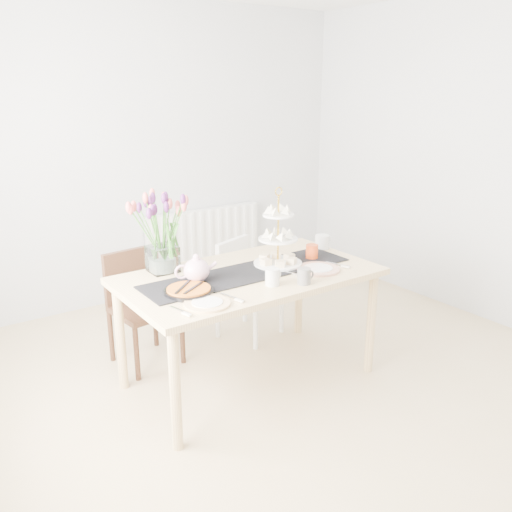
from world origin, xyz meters
TOP-DOWN VIEW (x-y plane):
  - room_shell at (0.00, 0.00)m, footprint 4.50×4.50m
  - radiator at (0.50, 2.19)m, footprint 1.20×0.08m
  - dining_table at (-0.19, 0.42)m, footprint 1.60×0.90m
  - chair_brown at (-0.65, 1.10)m, footprint 0.43×0.43m
  - chair_white at (0.18, 1.04)m, footprint 0.50×0.50m
  - table_runner at (-0.19, 0.42)m, footprint 1.40×0.35m
  - tulip_vase at (-0.62, 0.76)m, footprint 0.62×0.62m
  - cake_stand at (0.05, 0.43)m, footprint 0.32×0.32m
  - teapot at (-0.54, 0.45)m, footprint 0.29×0.26m
  - cream_jug at (0.55, 0.56)m, footprint 0.10×0.10m
  - tart_tin at (-0.67, 0.32)m, footprint 0.28×0.28m
  - mug_grey at (-0.03, 0.07)m, footprint 0.08×0.08m
  - mug_white at (-0.20, 0.16)m, footprint 0.10×0.10m
  - mug_orange at (0.33, 0.41)m, footprint 0.12×0.12m
  - plate_left at (-0.66, 0.12)m, footprint 0.30×0.30m
  - plate_right at (0.21, 0.21)m, footprint 0.36×0.36m

SIDE VIEW (x-z plane):
  - chair_white at x=0.18m, z-range 0.05..0.80m
  - radiator at x=0.50m, z-range 0.15..0.75m
  - chair_brown at x=-0.65m, z-range 0.06..0.85m
  - dining_table at x=-0.19m, z-range 0.30..1.05m
  - table_runner at x=-0.19m, z-range 0.75..0.76m
  - plate_left at x=-0.66m, z-range 0.75..0.76m
  - plate_right at x=0.21m, z-range 0.75..0.76m
  - tart_tin at x=-0.67m, z-range 0.75..0.78m
  - mug_grey at x=-0.03m, z-range 0.75..0.85m
  - mug_orange at x=0.33m, z-range 0.75..0.85m
  - cream_jug at x=0.55m, z-range 0.75..0.85m
  - mug_white at x=-0.20m, z-range 0.75..0.85m
  - teapot at x=-0.54m, z-range 0.75..0.91m
  - cake_stand at x=0.05m, z-range 0.65..1.12m
  - tulip_vase at x=-0.62m, z-range 0.82..1.35m
  - room_shell at x=0.00m, z-range -0.95..3.55m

